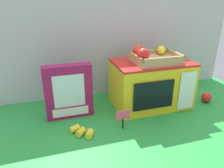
{
  "coord_description": "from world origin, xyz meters",
  "views": [
    {
      "loc": [
        -0.42,
        -1.03,
        0.61
      ],
      "look_at": [
        -0.11,
        -0.0,
        0.16
      ],
      "focal_mm": 33.69,
      "sensor_mm": 36.0,
      "label": 1
    }
  ],
  "objects_px": {
    "price_sign": "(123,117)",
    "loose_toy_apple": "(206,97)",
    "loose_toy_banana": "(82,131)",
    "toy_microwave": "(151,84)",
    "food_groups_crate": "(153,57)",
    "cookie_set_box": "(69,92)"
  },
  "relations": [
    {
      "from": "price_sign",
      "to": "loose_toy_apple",
      "type": "distance_m",
      "value": 0.61
    },
    {
      "from": "loose_toy_apple",
      "to": "loose_toy_banana",
      "type": "bearing_deg",
      "value": -172.2
    },
    {
      "from": "toy_microwave",
      "to": "price_sign",
      "type": "relative_size",
      "value": 4.39
    },
    {
      "from": "toy_microwave",
      "to": "food_groups_crate",
      "type": "height_order",
      "value": "food_groups_crate"
    },
    {
      "from": "price_sign",
      "to": "loose_toy_apple",
      "type": "bearing_deg",
      "value": 11.39
    },
    {
      "from": "cookie_set_box",
      "to": "price_sign",
      "type": "xyz_separation_m",
      "value": [
        0.23,
        -0.2,
        -0.08
      ]
    },
    {
      "from": "toy_microwave",
      "to": "food_groups_crate",
      "type": "relative_size",
      "value": 1.73
    },
    {
      "from": "food_groups_crate",
      "to": "cookie_set_box",
      "type": "bearing_deg",
      "value": 177.6
    },
    {
      "from": "price_sign",
      "to": "loose_toy_banana",
      "type": "height_order",
      "value": "price_sign"
    },
    {
      "from": "price_sign",
      "to": "toy_microwave",
      "type": "bearing_deg",
      "value": 38.62
    },
    {
      "from": "toy_microwave",
      "to": "food_groups_crate",
      "type": "distance_m",
      "value": 0.17
    },
    {
      "from": "cookie_set_box",
      "to": "loose_toy_banana",
      "type": "bearing_deg",
      "value": -81.04
    },
    {
      "from": "toy_microwave",
      "to": "loose_toy_banana",
      "type": "distance_m",
      "value": 0.5
    },
    {
      "from": "loose_toy_apple",
      "to": "food_groups_crate",
      "type": "bearing_deg",
      "value": 170.4
    },
    {
      "from": "price_sign",
      "to": "loose_toy_apple",
      "type": "height_order",
      "value": "price_sign"
    },
    {
      "from": "toy_microwave",
      "to": "loose_toy_banana",
      "type": "relative_size",
      "value": 3.93
    },
    {
      "from": "food_groups_crate",
      "to": "loose_toy_banana",
      "type": "distance_m",
      "value": 0.55
    },
    {
      "from": "food_groups_crate",
      "to": "price_sign",
      "type": "distance_m",
      "value": 0.38
    },
    {
      "from": "loose_toy_banana",
      "to": "loose_toy_apple",
      "type": "relative_size",
      "value": 1.8
    },
    {
      "from": "loose_toy_apple",
      "to": "toy_microwave",
      "type": "bearing_deg",
      "value": 167.99
    },
    {
      "from": "loose_toy_banana",
      "to": "food_groups_crate",
      "type": "bearing_deg",
      "value": 21.21
    },
    {
      "from": "food_groups_crate",
      "to": "loose_toy_apple",
      "type": "bearing_deg",
      "value": -9.6
    }
  ]
}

